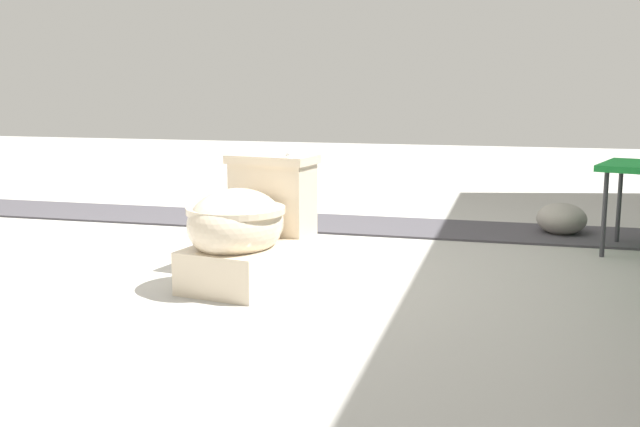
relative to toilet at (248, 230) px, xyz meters
name	(u,v)px	position (x,y,z in m)	size (l,w,h in m)	color
ground_plane	(219,267)	(-0.21, -0.22, -0.22)	(14.00, 14.00, 0.00)	#A8A59E
gravel_strip	(375,226)	(-1.32, 0.28, -0.21)	(0.56, 8.00, 0.01)	#423F44
toilet	(248,230)	(0.00, 0.00, 0.00)	(0.68, 0.47, 0.52)	beige
boulder_near	(562,219)	(-1.36, 1.29, -0.13)	(0.29, 0.26, 0.17)	gray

